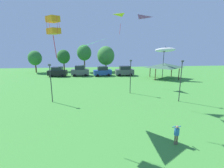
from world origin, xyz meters
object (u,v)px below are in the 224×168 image
object	(u,v)px
light_post_2	(51,81)
treeline_tree_2	(84,53)
kite_flying_6	(108,51)
light_post_0	(130,74)
kite_flying_3	(165,50)
treeline_tree_3	(106,56)
light_post_1	(181,79)
person_standing_mid_field	(177,134)
parked_car_third_from_left	(103,71)
kite_flying_5	(137,20)
parked_car_leftmost	(57,72)
kite_flying_4	(53,25)
parked_car_second_from_left	(80,71)
treeline_tree_1	(64,57)
treeline_tree_0	(35,58)
kite_flying_8	(122,21)
parked_car_rightmost_in_row	(125,71)
light_post_3	(163,64)
park_pavilion	(164,65)

from	to	relation	value
light_post_2	treeline_tree_2	distance (m)	25.85
kite_flying_6	light_post_0	distance (m)	12.58
kite_flying_3	treeline_tree_3	xyz separation A→B (m)	(-12.84, 11.21, -2.11)
treeline_tree_2	light_post_1	bearing A→B (deg)	-60.50
person_standing_mid_field	parked_car_third_from_left	world-z (taller)	parked_car_third_from_left
kite_flying_6	light_post_1	distance (m)	13.06
light_post_1	light_post_2	size ratio (longest dim) A/B	1.09
person_standing_mid_field	kite_flying_5	distance (m)	13.27
parked_car_leftmost	kite_flying_4	bearing A→B (deg)	-72.06
parked_car_second_from_left	treeline_tree_1	bearing A→B (deg)	123.81
treeline_tree_0	treeline_tree_3	xyz separation A→B (m)	(19.63, -0.16, 0.51)
kite_flying_8	parked_car_rightmost_in_row	xyz separation A→B (m)	(1.95, 7.86, -11.11)
kite_flying_6	kite_flying_8	world-z (taller)	kite_flying_8
treeline_tree_2	treeline_tree_1	bearing A→B (deg)	164.53
light_post_1	light_post_3	size ratio (longest dim) A/B	0.94
kite_flying_6	light_post_2	xyz separation A→B (m)	(-7.57, 7.53, -4.45)
light_post_1	treeline_tree_0	distance (m)	39.45
parked_car_leftmost	treeline_tree_3	world-z (taller)	treeline_tree_3
treeline_tree_1	parked_car_leftmost	bearing A→B (deg)	-92.11
light_post_2	treeline_tree_2	xyz separation A→B (m)	(3.05, 25.58, 2.25)
kite_flying_6	treeline_tree_0	bearing A→B (deg)	118.56
kite_flying_5	treeline_tree_2	distance (m)	30.49
light_post_0	treeline_tree_3	world-z (taller)	treeline_tree_3
treeline_tree_2	kite_flying_5	bearing A→B (deg)	-73.98
treeline_tree_2	park_pavilion	bearing A→B (deg)	-29.50
kite_flying_5	light_post_0	xyz separation A→B (m)	(0.66, 6.65, -7.75)
kite_flying_4	light_post_2	bearing A→B (deg)	107.88
parked_car_third_from_left	person_standing_mid_field	bearing A→B (deg)	-88.55
light_post_1	parked_car_leftmost	bearing A→B (deg)	136.20
kite_flying_6	light_post_0	xyz separation A→B (m)	(4.42, 10.93, -4.39)
kite_flying_8	kite_flying_6	bearing A→B (deg)	-102.10
parked_car_second_from_left	light_post_0	size ratio (longest dim) A/B	0.78
parked_car_leftmost	kite_flying_6	bearing A→B (deg)	-62.45
kite_flying_3	kite_flying_5	world-z (taller)	kite_flying_5
parked_car_third_from_left	parked_car_rightmost_in_row	world-z (taller)	parked_car_rightmost_in_row
kite_flying_6	parked_car_second_from_left	distance (m)	28.20
kite_flying_5	park_pavilion	xyz separation A→B (m)	(10.89, 17.98, -7.86)
kite_flying_6	treeline_tree_3	world-z (taller)	kite_flying_6
person_standing_mid_field	light_post_3	size ratio (longest dim) A/B	0.28
treeline_tree_1	treeline_tree_2	bearing A→B (deg)	-15.47
parked_car_rightmost_in_row	treeline_tree_3	world-z (taller)	treeline_tree_3
parked_car_leftmost	treeline_tree_2	world-z (taller)	treeline_tree_2
parked_car_second_from_left	treeline_tree_0	world-z (taller)	treeline_tree_0
parked_car_leftmost	kite_flying_3	bearing A→B (deg)	-5.83
kite_flying_8	treeline_tree_1	xyz separation A→B (m)	(-14.57, 16.14, -8.14)
kite_flying_8	parked_car_leftmost	bearing A→B (deg)	151.03
parked_car_rightmost_in_row	treeline_tree_1	distance (m)	18.72
kite_flying_8	parked_car_rightmost_in_row	bearing A→B (deg)	76.04
light_post_3	parked_car_leftmost	bearing A→B (deg)	167.51
light_post_0	light_post_1	xyz separation A→B (m)	(6.29, -4.75, 0.18)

